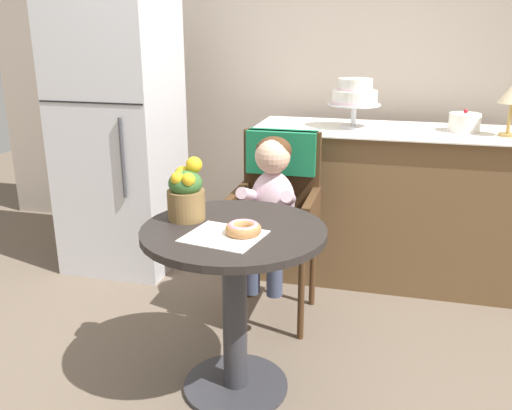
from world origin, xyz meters
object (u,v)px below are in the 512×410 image
wicker_chair (278,195)px  flower_vase (186,191)px  round_layer_cake (464,122)px  cafe_table (234,278)px  refrigerator (119,132)px  tiered_cake_stand (355,95)px  donut_front (243,228)px  seated_child (271,196)px

wicker_chair → flower_vase: 0.73m
round_layer_cake → flower_vase: bearing=-132.0°
cafe_table → refrigerator: refrigerator is taller
cafe_table → refrigerator: bearing=133.7°
cafe_table → tiered_cake_stand: tiered_cake_stand is taller
donut_front → cafe_table: bearing=133.1°
cafe_table → refrigerator: size_ratio=0.42×
round_layer_cake → refrigerator: bearing=-173.2°
flower_vase → seated_child: bearing=66.1°
cafe_table → wicker_chair: 0.74m
tiered_cake_stand → cafe_table: bearing=-104.4°
wicker_chair → round_layer_cake: bearing=36.4°
wicker_chair → tiered_cake_stand: (0.32, 0.57, 0.44)m
wicker_chair → round_layer_cake: 1.15m
cafe_table → flower_vase: 0.39m
cafe_table → tiered_cake_stand: (0.33, 1.30, 0.58)m
wicker_chair → seated_child: bearing=-87.1°
donut_front → tiered_cake_stand: size_ratio=0.45×
flower_vase → wicker_chair: bearing=71.2°
seated_child → donut_front: (0.04, -0.63, 0.07)m
donut_front → refrigerator: refrigerator is taller
flower_vase → tiered_cake_stand: (0.54, 1.24, 0.25)m
donut_front → tiered_cake_stand: 1.43m
tiered_cake_stand → round_layer_cake: (0.61, 0.04, -0.13)m
refrigerator → wicker_chair: bearing=-19.3°
donut_front → tiered_cake_stand: bearing=78.4°
flower_vase → refrigerator: (-0.84, 1.04, 0.01)m
refrigerator → tiered_cake_stand: bearing=8.2°
seated_child → donut_front: size_ratio=5.35×
wicker_chair → tiered_cake_stand: bearing=64.1°
round_layer_cake → cafe_table: bearing=-125.1°
flower_vase → round_layer_cake: bearing=48.0°
round_layer_cake → refrigerator: refrigerator is taller
round_layer_cake → tiered_cake_stand: bearing=-176.5°
seated_child → wicker_chair: bearing=90.0°
wicker_chair → seated_child: size_ratio=1.31×
tiered_cake_stand → seated_child: bearing=-113.4°
cafe_table → tiered_cake_stand: 1.46m
wicker_chair → flower_vase: (-0.23, -0.67, 0.20)m
seated_child → flower_vase: 0.58m
round_layer_cake → wicker_chair: bearing=-146.5°
wicker_chair → tiered_cake_stand: 0.79m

